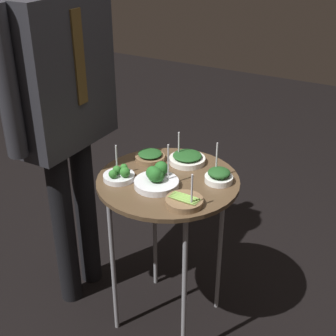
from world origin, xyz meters
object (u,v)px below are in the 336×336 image
at_px(bowl_spinach_center, 187,158).
at_px(bowl_spinach_near_rim, 219,176).
at_px(waiter_figure, 61,91).
at_px(serving_cart, 168,194).
at_px(bowl_spinach_far_rim, 150,156).
at_px(bowl_broccoli_back_left, 119,175).
at_px(bowl_broccoli_mid_left, 157,179).
at_px(bowl_asparagus_mid_right, 184,201).

height_order(bowl_spinach_center, bowl_spinach_near_rim, bowl_spinach_near_rim).
relative_size(bowl_spinach_near_rim, waiter_figure, 0.09).
bearing_deg(serving_cart, bowl_spinach_far_rim, 54.85).
bearing_deg(bowl_broccoli_back_left, waiter_figure, 78.73).
height_order(bowl_spinach_far_rim, bowl_spinach_near_rim, bowl_spinach_near_rim).
bearing_deg(bowl_spinach_center, bowl_broccoli_mid_left, 176.76).
height_order(bowl_spinach_far_rim, waiter_figure, waiter_figure).
height_order(bowl_asparagus_mid_right, bowl_spinach_center, bowl_asparagus_mid_right).
xyz_separation_m(serving_cart, bowl_spinach_near_rim, (0.08, -0.19, 0.10)).
xyz_separation_m(bowl_asparagus_mid_right, bowl_spinach_center, (0.30, 0.15, 0.01)).
bearing_deg(bowl_spinach_near_rim, bowl_spinach_far_rim, 85.93).
bearing_deg(bowl_broccoli_back_left, bowl_broccoli_mid_left, -77.88).
bearing_deg(bowl_spinach_near_rim, bowl_asparagus_mid_right, 169.76).
relative_size(bowl_broccoli_back_left, bowl_spinach_center, 0.87).
distance_m(bowl_asparagus_mid_right, bowl_spinach_far_rim, 0.38).
distance_m(bowl_broccoli_back_left, waiter_figure, 0.43).
bearing_deg(bowl_spinach_center, bowl_asparagus_mid_right, -154.25).
distance_m(serving_cart, bowl_broccoli_back_left, 0.22).
xyz_separation_m(serving_cart, waiter_figure, (-0.04, 0.49, 0.37)).
xyz_separation_m(bowl_asparagus_mid_right, waiter_figure, (0.10, 0.64, 0.28)).
xyz_separation_m(bowl_broccoli_back_left, bowl_spinach_center, (0.27, -0.17, -0.00)).
bearing_deg(bowl_broccoli_back_left, bowl_spinach_near_rim, -62.73).
bearing_deg(serving_cart, bowl_asparagus_mid_right, -132.86).
bearing_deg(bowl_spinach_far_rim, bowl_asparagus_mid_right, -129.18).
xyz_separation_m(serving_cart, bowl_broccoli_mid_left, (-0.07, 0.01, 0.10)).
bearing_deg(bowl_broccoli_mid_left, serving_cart, -10.25).
bearing_deg(bowl_asparagus_mid_right, waiter_figure, 81.08).
bearing_deg(bowl_broccoli_back_left, bowl_spinach_center, -32.21).
xyz_separation_m(bowl_spinach_far_rim, bowl_spinach_center, (0.06, -0.15, 0.00)).
distance_m(bowl_asparagus_mid_right, waiter_figure, 0.71).
bearing_deg(bowl_spinach_near_rim, waiter_figure, 99.85).
bearing_deg(bowl_asparagus_mid_right, bowl_spinach_near_rim, -10.24).
distance_m(bowl_broccoli_mid_left, bowl_asparagus_mid_right, 0.17).
bearing_deg(bowl_asparagus_mid_right, bowl_spinach_center, 25.75).
height_order(serving_cart, bowl_spinach_center, bowl_spinach_center).
distance_m(serving_cart, waiter_figure, 0.62).
relative_size(bowl_broccoli_mid_left, bowl_spinach_center, 1.13).
bearing_deg(bowl_spinach_far_rim, serving_cart, -125.15).
relative_size(bowl_broccoli_back_left, bowl_broccoli_mid_left, 0.77).
relative_size(bowl_broccoli_mid_left, bowl_spinach_near_rim, 1.12).
distance_m(bowl_broccoli_mid_left, bowl_spinach_center, 0.23).
height_order(bowl_broccoli_back_left, bowl_spinach_near_rim, bowl_spinach_near_rim).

